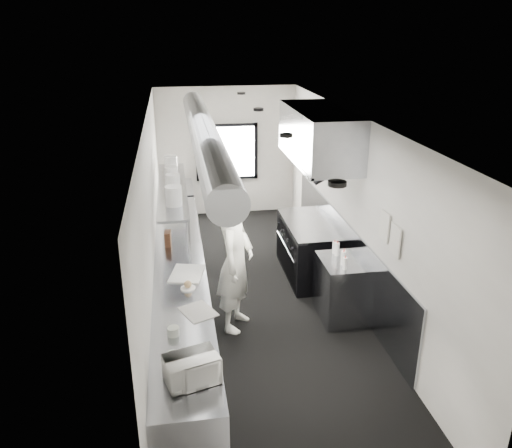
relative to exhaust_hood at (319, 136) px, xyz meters
name	(u,v)px	position (x,y,z in m)	size (l,w,h in m)	color
floor	(256,299)	(-1.10, -0.70, -2.39)	(3.00, 8.00, 0.01)	black
ceiling	(256,119)	(-1.10, -0.70, 0.41)	(3.00, 8.00, 0.01)	beige
wall_back	(227,152)	(-1.10, 3.30, -0.99)	(3.00, 0.02, 2.80)	silver
wall_front	(342,399)	(-1.10, -4.70, -0.99)	(3.00, 0.02, 2.80)	silver
wall_left	(152,221)	(-2.60, -0.70, -0.99)	(0.02, 8.00, 2.80)	silver
wall_right	(354,209)	(0.40, -0.70, -0.99)	(0.02, 8.00, 2.80)	silver
wall_cladding	(343,252)	(0.38, -0.40, -1.84)	(0.03, 5.50, 1.10)	#9497A2
hvac_duct	(204,133)	(-1.80, -0.30, 0.16)	(0.40, 0.40, 6.40)	gray
service_window	(227,152)	(-1.10, 3.26, -0.99)	(1.36, 0.05, 1.25)	white
exhaust_hood	(319,136)	(0.00, 0.00, 0.00)	(0.81, 2.20, 0.88)	#9497A2
prep_counter	(181,295)	(-2.25, -1.20, -1.94)	(0.70, 6.00, 0.90)	#9497A2
pass_shelf	(173,190)	(-2.29, 0.30, -0.86)	(0.45, 3.00, 0.68)	#9497A2
range	(310,249)	(-0.06, 0.00, -1.92)	(0.88, 1.60, 0.94)	black
bottle_station	(343,289)	(0.05, -1.40, -1.94)	(0.65, 0.80, 0.90)	#9497A2
far_work_table	(177,208)	(-2.25, 2.50, -1.94)	(0.70, 1.20, 0.90)	#9497A2
notice_sheet_a	(384,226)	(0.37, -1.90, -0.79)	(0.02, 0.28, 0.38)	silver
notice_sheet_b	(395,240)	(0.37, -2.25, -0.84)	(0.02, 0.28, 0.38)	silver
line_cook	(235,262)	(-1.49, -1.39, -1.40)	(0.72, 0.48, 1.99)	white
microwave	(192,369)	(-2.19, -3.68, -1.36)	(0.45, 0.34, 0.27)	white
deli_tub_a	(173,357)	(-2.36, -3.35, -1.44)	(0.13, 0.13, 0.09)	#AAB2A4
deli_tub_b	(173,331)	(-2.35, -2.88, -1.44)	(0.13, 0.13, 0.09)	#AAB2A4
newspaper	(198,312)	(-2.06, -2.45, -1.49)	(0.33, 0.42, 0.01)	silver
small_plate	(188,288)	(-2.16, -1.87, -1.48)	(0.19, 0.19, 0.02)	white
pastry	(188,284)	(-2.16, -1.87, -1.43)	(0.10, 0.10, 0.10)	tan
cutting_board	(187,273)	(-2.16, -1.46, -1.48)	(0.41, 0.54, 0.02)	silver
knife_block	(168,238)	(-2.40, -0.45, -1.38)	(0.09, 0.20, 0.22)	#56341E
plate_stack_a	(173,196)	(-2.28, -0.57, -0.68)	(0.24, 0.24, 0.29)	white
plate_stack_b	(173,183)	(-2.27, 0.08, -0.68)	(0.22, 0.22, 0.28)	white
plate_stack_c	(171,176)	(-2.30, 0.47, -0.67)	(0.21, 0.21, 0.30)	white
plate_stack_d	(171,166)	(-2.30, 1.02, -0.65)	(0.22, 0.22, 0.34)	white
squeeze_bottle_a	(345,264)	(-0.03, -1.67, -1.40)	(0.06, 0.06, 0.17)	silver
squeeze_bottle_b	(343,258)	(-0.01, -1.52, -1.39)	(0.07, 0.07, 0.20)	silver
squeeze_bottle_c	(344,256)	(0.02, -1.45, -1.40)	(0.06, 0.06, 0.18)	silver
squeeze_bottle_d	(337,249)	(0.00, -1.22, -1.39)	(0.07, 0.07, 0.20)	silver
squeeze_bottle_e	(334,247)	(-0.02, -1.14, -1.40)	(0.06, 0.06, 0.18)	silver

